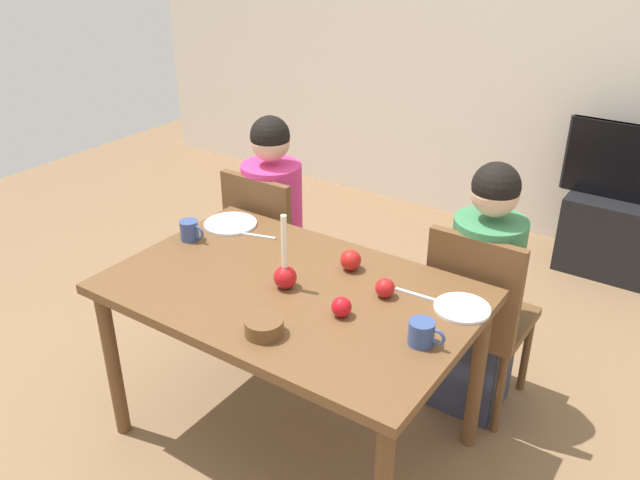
% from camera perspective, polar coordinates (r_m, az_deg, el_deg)
% --- Properties ---
extents(ground_plane, '(7.68, 7.68, 0.00)m').
position_cam_1_polar(ground_plane, '(2.98, -2.26, -16.60)').
color(ground_plane, brown).
extents(back_wall, '(6.40, 0.10, 2.60)m').
position_cam_1_polar(back_wall, '(4.57, 17.92, 16.30)').
color(back_wall, silver).
rests_on(back_wall, ground).
extents(dining_table, '(1.40, 0.90, 0.75)m').
position_cam_1_polar(dining_table, '(2.56, -2.53, -5.73)').
color(dining_table, brown).
rests_on(dining_table, ground).
extents(chair_left, '(0.40, 0.40, 0.90)m').
position_cam_1_polar(chair_left, '(3.37, -4.38, -0.27)').
color(chair_left, brown).
rests_on(chair_left, ground).
extents(chair_right, '(0.40, 0.40, 0.90)m').
position_cam_1_polar(chair_right, '(2.89, 13.51, -6.02)').
color(chair_right, brown).
rests_on(chair_right, ground).
extents(person_left_child, '(0.30, 0.30, 1.17)m').
position_cam_1_polar(person_left_child, '(3.37, -4.07, 0.81)').
color(person_left_child, '#33384C').
rests_on(person_left_child, ground).
extents(person_right_child, '(0.30, 0.30, 1.17)m').
position_cam_1_polar(person_right_child, '(2.89, 13.87, -4.76)').
color(person_right_child, '#33384C').
rests_on(person_right_child, ground).
extents(tv_stand, '(0.64, 0.40, 0.48)m').
position_cam_1_polar(tv_stand, '(4.44, 24.44, 0.31)').
color(tv_stand, black).
rests_on(tv_stand, ground).
extents(tv, '(0.79, 0.05, 0.46)m').
position_cam_1_polar(tv, '(4.27, 25.63, 5.96)').
color(tv, black).
rests_on(tv, tv_stand).
extents(candle_centerpiece, '(0.09, 0.09, 0.30)m').
position_cam_1_polar(candle_centerpiece, '(2.49, -3.06, -2.86)').
color(candle_centerpiece, red).
rests_on(candle_centerpiece, dining_table).
extents(plate_left, '(0.24, 0.24, 0.01)m').
position_cam_1_polar(plate_left, '(3.03, -7.79, 1.41)').
color(plate_left, silver).
rests_on(plate_left, dining_table).
extents(plate_right, '(0.20, 0.20, 0.01)m').
position_cam_1_polar(plate_right, '(2.44, 12.24, -5.81)').
color(plate_right, silver).
rests_on(plate_right, dining_table).
extents(mug_left, '(0.12, 0.08, 0.09)m').
position_cam_1_polar(mug_left, '(2.91, -11.23, 0.82)').
color(mug_left, '#33477F').
rests_on(mug_left, dining_table).
extents(mug_right, '(0.13, 0.09, 0.09)m').
position_cam_1_polar(mug_right, '(2.22, 8.87, -7.98)').
color(mug_right, '#33477F').
rests_on(mug_right, dining_table).
extents(fork_left, '(0.18, 0.06, 0.01)m').
position_cam_1_polar(fork_left, '(2.91, -5.55, 0.38)').
color(fork_left, silver).
rests_on(fork_left, dining_table).
extents(fork_right, '(0.18, 0.02, 0.01)m').
position_cam_1_polar(fork_right, '(2.49, 8.47, -4.77)').
color(fork_right, silver).
rests_on(fork_right, dining_table).
extents(bowl_walnuts, '(0.13, 0.13, 0.06)m').
position_cam_1_polar(bowl_walnuts, '(2.25, -4.88, -7.52)').
color(bowl_walnuts, brown).
rests_on(bowl_walnuts, dining_table).
extents(apple_near_candle, '(0.09, 0.09, 0.09)m').
position_cam_1_polar(apple_near_candle, '(2.62, 2.68, -1.75)').
color(apple_near_candle, '#B11A16').
rests_on(apple_near_candle, dining_table).
extents(apple_by_left_plate, '(0.07, 0.07, 0.07)m').
position_cam_1_polar(apple_by_left_plate, '(2.45, 5.67, -4.16)').
color(apple_by_left_plate, '#B2181A').
rests_on(apple_by_left_plate, dining_table).
extents(apple_by_right_mug, '(0.07, 0.07, 0.07)m').
position_cam_1_polar(apple_by_right_mug, '(2.33, 1.88, -5.83)').
color(apple_by_right_mug, red).
rests_on(apple_by_right_mug, dining_table).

